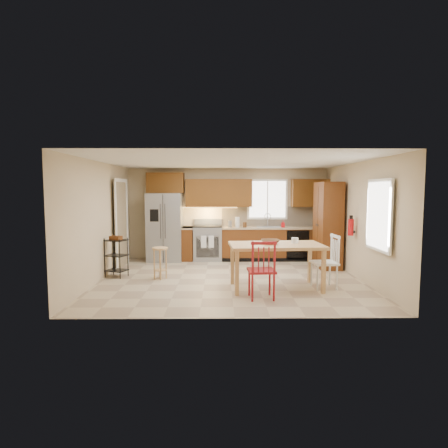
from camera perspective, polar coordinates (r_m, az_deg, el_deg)
floor at (r=8.14m, az=0.95°, el=-8.34°), size 5.50×5.50×0.00m
ceiling at (r=7.94m, az=0.98°, el=9.49°), size 5.50×5.00×0.02m
wall_back at (r=10.43m, az=0.59°, el=1.60°), size 5.50×0.02×2.50m
wall_front at (r=5.46m, az=1.69°, el=-1.72°), size 5.50×0.02×2.50m
wall_left at (r=8.33m, az=-18.30°, el=0.42°), size 0.02×5.00×2.50m
wall_right at (r=8.48m, az=19.89°, el=0.45°), size 0.02×5.00×2.50m
refrigerator at (r=10.19m, az=-8.97°, el=-0.47°), size 0.92×0.75×1.82m
range_stove at (r=10.21m, az=-2.47°, el=-2.95°), size 0.76×0.63×0.92m
base_cabinet_narrow at (r=10.25m, az=-5.55°, el=-2.99°), size 0.30×0.60×0.90m
base_cabinet_run at (r=10.33m, az=7.80°, el=-2.95°), size 2.92×0.60×0.90m
dishwasher at (r=10.14m, az=11.18°, el=-3.15°), size 0.60×0.02×0.78m
backsplash at (r=10.53m, az=7.62°, el=1.17°), size 2.92×0.03×0.55m
upper_over_fridge at (r=10.34m, az=-8.90°, el=6.21°), size 1.00×0.35×0.55m
upper_left_block at (r=10.24m, az=-0.79°, el=4.75°), size 1.80×0.35×0.75m
upper_right_block at (r=10.53m, az=12.98°, el=4.63°), size 1.00×0.35×0.75m
window_back at (r=10.48m, az=6.63°, el=3.77°), size 1.12×0.04×1.12m
sink at (r=10.25m, az=6.78°, el=-0.69°), size 0.62×0.46×0.16m
undercab_glow at (r=10.23m, az=-2.47°, el=2.53°), size 1.60×0.30×0.01m
soap_bottle at (r=10.20m, az=8.98°, el=0.01°), size 0.09×0.09×0.19m
paper_towel at (r=10.11m, az=2.04°, el=0.28°), size 0.12×0.12×0.28m
canister_steel at (r=10.11m, az=0.91°, el=-0.00°), size 0.11×0.11×0.18m
canister_wood at (r=10.10m, az=3.18°, el=-0.13°), size 0.10×0.10×0.14m
pantry at (r=9.53m, az=15.53°, el=-0.15°), size 0.50×0.95×2.10m
fire_extinguisher at (r=8.59m, az=18.76°, el=-0.47°), size 0.12×0.12×0.36m
window_right at (r=7.37m, az=22.55°, el=1.25°), size 0.04×1.02×1.32m
doorway at (r=9.57m, az=-15.45°, el=-0.12°), size 0.04×0.95×2.10m
dining_table at (r=7.33m, az=7.89°, el=-6.47°), size 1.82×1.10×0.86m
chair_red at (r=6.64m, az=5.72°, el=-6.91°), size 0.51×0.51×1.03m
chair_white at (r=7.56m, az=15.01°, el=-5.57°), size 0.51×0.51×1.03m
table_bowl at (r=7.24m, az=7.07°, el=-3.07°), size 0.38×0.38×0.09m
table_jar at (r=7.43m, az=10.76°, el=-2.66°), size 0.15×0.15×0.17m
bar_stool at (r=8.18m, az=-9.69°, el=-5.90°), size 0.42×0.42×0.68m
utility_cart at (r=8.58m, az=-16.08°, el=-4.92°), size 0.52×0.46×0.86m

